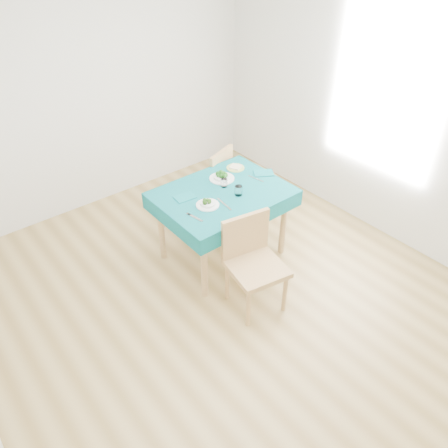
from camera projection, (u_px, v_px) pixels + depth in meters
room_shell at (224, 170)px, 3.20m from camera, size 4.02×4.52×2.73m
table at (223, 225)px, 4.29m from camera, size 1.19×0.91×0.76m
chair_near at (257, 256)px, 3.63m from camera, size 0.53×0.57×1.12m
chair_far at (208, 176)px, 4.81m from camera, size 0.52×0.54×0.99m
bowl_near at (208, 203)px, 3.86m from camera, size 0.21×0.21×0.06m
bowl_far at (222, 176)px, 4.23m from camera, size 0.25×0.25×0.07m
fork_near at (195, 218)px, 3.73m from camera, size 0.05×0.17×0.00m
knife_near at (224, 204)px, 3.89m from camera, size 0.05×0.23×0.00m
fork_far at (222, 181)px, 4.22m from camera, size 0.10×0.18×0.00m
knife_far at (256, 179)px, 4.25m from camera, size 0.05×0.19×0.00m
napkin_near at (185, 197)px, 3.98m from camera, size 0.20×0.15×0.01m
napkin_far at (264, 173)px, 4.33m from camera, size 0.24×0.22×0.01m
tumbler_center at (224, 183)px, 4.11m from camera, size 0.06×0.06×0.08m
tumbler_side at (238, 191)px, 4.00m from camera, size 0.07×0.07×0.09m
side_plate at (235, 168)px, 4.42m from camera, size 0.18×0.18×0.01m
bread_slice at (236, 167)px, 4.41m from camera, size 0.14×0.14×0.02m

